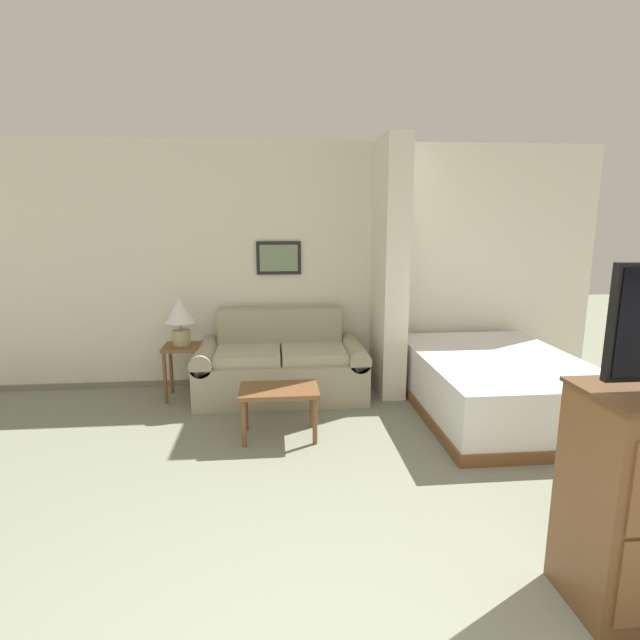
# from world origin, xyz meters

# --- Properties ---
(wall_back) EXTENTS (6.74, 0.16, 2.60)m
(wall_back) POSITION_xyz_m (-0.00, 4.25, 1.29)
(wall_back) COLOR silver
(wall_back) RESTS_ON ground_plane
(wall_partition_pillar) EXTENTS (0.24, 0.70, 2.60)m
(wall_partition_pillar) POSITION_xyz_m (0.93, 3.84, 1.30)
(wall_partition_pillar) COLOR silver
(wall_partition_pillar) RESTS_ON ground_plane
(couch) EXTENTS (1.72, 0.84, 0.87)m
(couch) POSITION_xyz_m (-0.20, 3.77, 0.31)
(couch) COLOR tan
(couch) RESTS_ON ground_plane
(coffee_table) EXTENTS (0.65, 0.41, 0.43)m
(coffee_table) POSITION_xyz_m (-0.23, 2.76, 0.37)
(coffee_table) COLOR brown
(coffee_table) RESTS_ON ground_plane
(side_table) EXTENTS (0.36, 0.36, 0.55)m
(side_table) POSITION_xyz_m (-1.19, 3.79, 0.44)
(side_table) COLOR brown
(side_table) RESTS_ON ground_plane
(table_lamp) EXTENTS (0.29, 0.29, 0.49)m
(table_lamp) POSITION_xyz_m (-1.19, 3.79, 0.86)
(table_lamp) COLOR tan
(table_lamp) RESTS_ON side_table
(bed) EXTENTS (1.46, 2.06, 0.55)m
(bed) POSITION_xyz_m (1.81, 3.13, 0.28)
(bed) COLOR brown
(bed) RESTS_ON ground_plane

